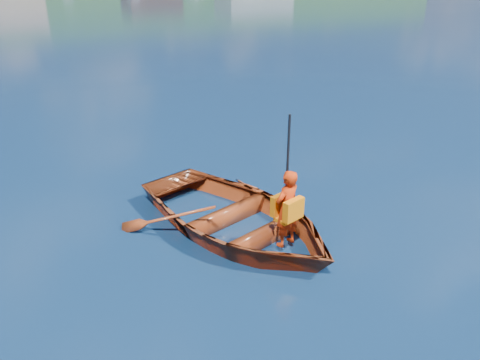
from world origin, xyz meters
name	(u,v)px	position (x,y,z in m)	size (l,w,h in m)	color
ground	(177,266)	(0.00, 0.00, 0.00)	(600.00, 600.00, 0.00)	#131D3A
rowboat	(235,217)	(1.11, 0.52, 0.23)	(3.62, 4.30, 0.76)	brown
child_paddler	(287,208)	(1.53, -0.29, 0.68)	(0.48, 0.43, 1.86)	red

